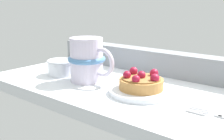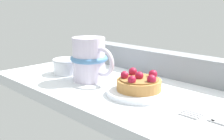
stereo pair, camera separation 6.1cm
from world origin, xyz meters
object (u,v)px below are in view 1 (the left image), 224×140
at_px(dessert_plate, 141,91).
at_px(coffee_mug, 87,60).
at_px(raspberry_tart, 141,82).
at_px(sugar_bowl, 62,67).

bearing_deg(dessert_plate, coffee_mug, -178.69).
relative_size(raspberry_tart, coffee_mug, 0.71).
bearing_deg(sugar_bowl, coffee_mug, 0.16).
xyz_separation_m(raspberry_tart, sugar_bowl, (-0.25, -0.00, -0.00)).
distance_m(raspberry_tart, coffee_mug, 0.15).
bearing_deg(dessert_plate, sugar_bowl, -179.14).
bearing_deg(raspberry_tart, dessert_plate, -172.31).
distance_m(dessert_plate, sugar_bowl, 0.25).
xyz_separation_m(dessert_plate, sugar_bowl, (-0.25, -0.00, 0.02)).
bearing_deg(sugar_bowl, raspberry_tart, 0.87).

